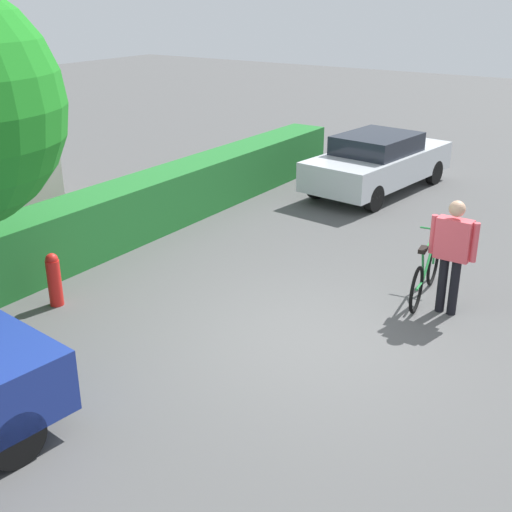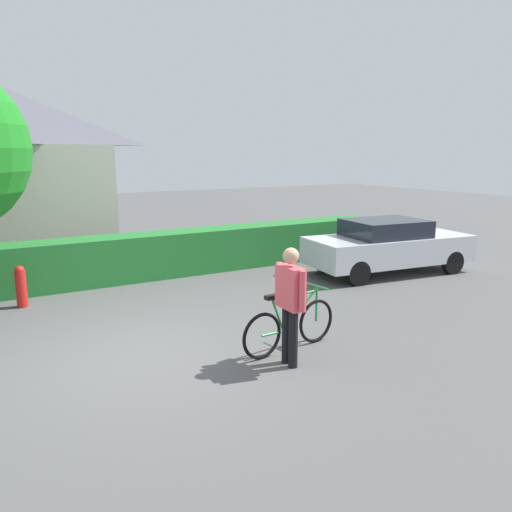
{
  "view_description": "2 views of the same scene",
  "coord_description": "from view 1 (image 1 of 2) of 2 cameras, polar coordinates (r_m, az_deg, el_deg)",
  "views": [
    {
      "loc": [
        -6.82,
        -3.69,
        4.3
      ],
      "look_at": [
        0.44,
        1.13,
        0.77
      ],
      "focal_mm": 46.25,
      "sensor_mm": 36.0,
      "label": 1
    },
    {
      "loc": [
        -2.02,
        -6.77,
        2.93
      ],
      "look_at": [
        2.49,
        0.95,
        1.09
      ],
      "focal_mm": 35.53,
      "sensor_mm": 36.0,
      "label": 2
    }
  ],
  "objects": [
    {
      "name": "ground_plane",
      "position": [
        8.87,
        4.57,
        -7.05
      ],
      "size": [
        60.0,
        60.0,
        0.0
      ],
      "primitive_type": "plane",
      "color": "#4E4E4E"
    },
    {
      "name": "bicycle",
      "position": [
        10.11,
        14.44,
        -1.49
      ],
      "size": [
        1.75,
        0.5,
        0.92
      ],
      "color": "black",
      "rests_on": "ground"
    },
    {
      "name": "parked_car_far",
      "position": [
        15.32,
        10.52,
        8.03
      ],
      "size": [
        4.22,
        2.09,
        1.33
      ],
      "color": "silver",
      "rests_on": "ground"
    },
    {
      "name": "person_rider",
      "position": [
        9.5,
        16.63,
        0.61
      ],
      "size": [
        0.22,
        0.67,
        1.67
      ],
      "color": "black",
      "rests_on": "ground"
    },
    {
      "name": "hedge_row",
      "position": [
        11.4,
        -16.03,
        1.78
      ],
      "size": [
        16.35,
        0.9,
        1.04
      ],
      "primitive_type": "cube",
      "color": "#236F2D",
      "rests_on": "ground"
    },
    {
      "name": "fire_hydrant",
      "position": [
        9.99,
        -17.06,
        -1.9
      ],
      "size": [
        0.2,
        0.2,
        0.81
      ],
      "color": "red",
      "rests_on": "ground"
    }
  ]
}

